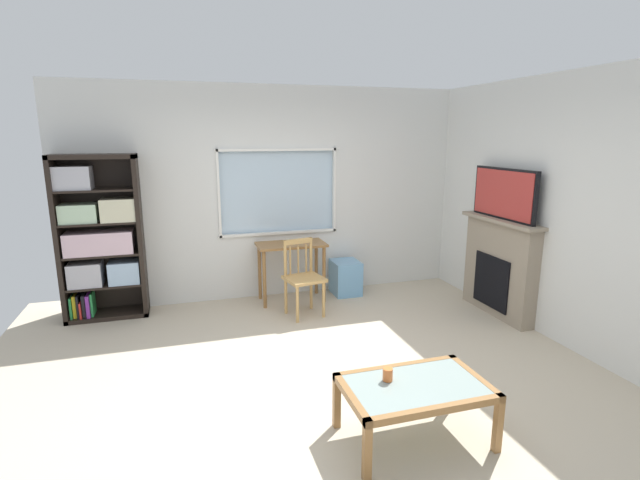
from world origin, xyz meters
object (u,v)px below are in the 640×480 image
object	(u,v)px
desk_under_window	(291,254)
plastic_drawer_unit	(345,277)
bookshelf	(99,238)
wooden_chair	(303,277)
tv	(504,194)
coffee_table	(415,392)
sippy_cup	(388,374)
fireplace	(499,267)

from	to	relation	value
desk_under_window	plastic_drawer_unit	world-z (taller)	desk_under_window
bookshelf	desk_under_window	bearing A→B (deg)	-2.76
wooden_chair	tv	distance (m)	2.49
plastic_drawer_unit	coffee_table	world-z (taller)	plastic_drawer_unit
plastic_drawer_unit	tv	bearing A→B (deg)	-39.52
desk_under_window	tv	distance (m)	2.63
desk_under_window	plastic_drawer_unit	xyz separation A→B (m)	(0.75, 0.05, -0.39)
wooden_chair	sippy_cup	xyz separation A→B (m)	(-0.03, -2.40, 0.00)
sippy_cup	desk_under_window	bearing A→B (deg)	89.80
coffee_table	tv	bearing A→B (deg)	42.08
bookshelf	sippy_cup	size ratio (longest dim) A/B	20.99
plastic_drawer_unit	fireplace	world-z (taller)	fireplace
fireplace	tv	size ratio (longest dim) A/B	1.17
wooden_chair	sippy_cup	bearing A→B (deg)	-90.63
wooden_chair	fireplace	world-z (taller)	fireplace
fireplace	sippy_cup	bearing A→B (deg)	-141.87
bookshelf	fireplace	bearing A→B (deg)	-15.82
desk_under_window	tv	xyz separation A→B (m)	(2.22, -1.15, 0.82)
wooden_chair	fireplace	bearing A→B (deg)	-16.11
bookshelf	plastic_drawer_unit	xyz separation A→B (m)	(2.98, -0.06, -0.72)
tv	sippy_cup	bearing A→B (deg)	-141.64
desk_under_window	sippy_cup	distance (m)	2.92
coffee_table	fireplace	bearing A→B (deg)	41.83
desk_under_window	wooden_chair	bearing A→B (deg)	-88.17
tv	fireplace	bearing A→B (deg)	-0.00
wooden_chair	coffee_table	world-z (taller)	wooden_chair
desk_under_window	fireplace	size ratio (longest dim) A/B	0.72
plastic_drawer_unit	desk_under_window	bearing A→B (deg)	-176.21
desk_under_window	wooden_chair	world-z (taller)	wooden_chair
plastic_drawer_unit	bookshelf	bearing A→B (deg)	178.90
bookshelf	desk_under_window	distance (m)	2.25
tv	sippy_cup	world-z (taller)	tv
desk_under_window	wooden_chair	distance (m)	0.54
sippy_cup	fireplace	bearing A→B (deg)	38.13
wooden_chair	plastic_drawer_unit	bearing A→B (deg)	37.42
sippy_cup	plastic_drawer_unit	bearing A→B (deg)	75.55
bookshelf	fireplace	size ratio (longest dim) A/B	1.57
bookshelf	tv	distance (m)	4.64
tv	plastic_drawer_unit	bearing A→B (deg)	140.48
bookshelf	tv	size ratio (longest dim) A/B	1.84
bookshelf	wooden_chair	bearing A→B (deg)	-15.53
bookshelf	wooden_chair	world-z (taller)	bookshelf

